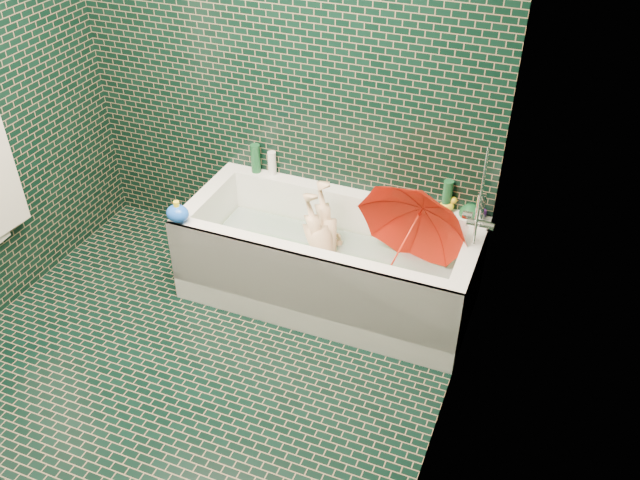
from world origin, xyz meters
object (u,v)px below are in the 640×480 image
at_px(child, 325,252).
at_px(rubber_duck, 448,205).
at_px(bathtub, 328,268).
at_px(umbrella, 405,241).
at_px(bath_toy, 178,213).

distance_m(child, rubber_duck, 0.76).
height_order(bathtub, rubber_duck, rubber_duck).
relative_size(bathtub, umbrella, 2.74).
relative_size(child, rubber_duck, 7.35).
xyz_separation_m(bathtub, bath_toy, (-0.78, -0.32, 0.40)).
bearing_deg(umbrella, bathtub, -169.14).
bearing_deg(child, bath_toy, -54.56).
height_order(rubber_duck, bath_toy, bath_toy).
distance_m(rubber_duck, bath_toy, 1.54).
relative_size(umbrella, rubber_duck, 5.50).
bearing_deg(bath_toy, bathtub, 24.54).
height_order(bathtub, child, bathtub).
height_order(umbrella, bath_toy, umbrella).
xyz_separation_m(bathtub, umbrella, (0.45, -0.01, 0.33)).
bearing_deg(bath_toy, umbrella, 16.45).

